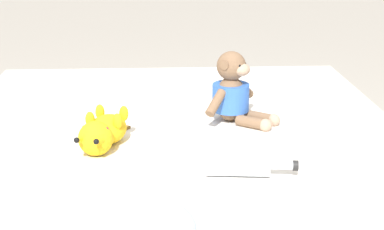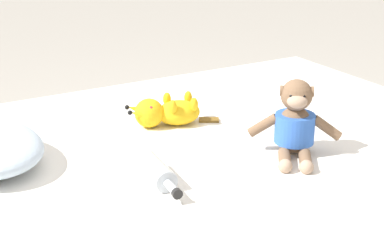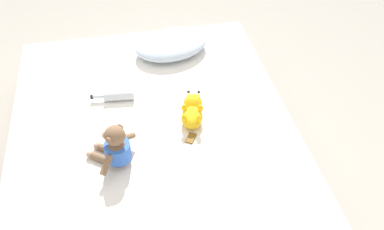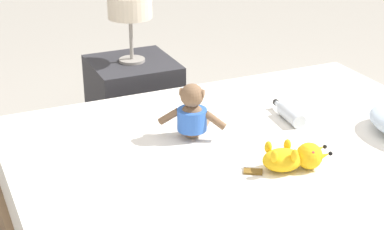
{
  "view_description": "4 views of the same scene",
  "coord_description": "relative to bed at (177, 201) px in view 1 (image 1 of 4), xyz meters",
  "views": [
    {
      "loc": [
        0.04,
        1.73,
        1.05
      ],
      "look_at": [
        -0.04,
        0.07,
        0.5
      ],
      "focal_mm": 56.97,
      "sensor_mm": 36.0,
      "label": 1
    },
    {
      "loc": [
        -1.53,
        0.95,
        1.15
      ],
      "look_at": [
        -0.01,
        0.07,
        0.51
      ],
      "focal_mm": 57.01,
      "sensor_mm": 36.0,
      "label": 2
    },
    {
      "loc": [
        -0.1,
        -1.48,
        1.91
      ],
      "look_at": [
        0.2,
        0.01,
        0.46
      ],
      "focal_mm": 38.07,
      "sensor_mm": 36.0,
      "label": 3
    },
    {
      "loc": [
        1.9,
        -1.12,
        1.51
      ],
      "look_at": [
        -0.19,
        -0.18,
        0.5
      ],
      "focal_mm": 57.55,
      "sensor_mm": 36.0,
      "label": 4
    }
  ],
  "objects": [
    {
      "name": "plush_yellow_creature",
      "position": [
        0.22,
        0.05,
        0.25
      ],
      "size": [
        0.16,
        0.33,
        0.1
      ],
      "color": "yellow",
      "rests_on": "bed"
    },
    {
      "name": "bed",
      "position": [
        0.0,
        0.0,
        0.0
      ],
      "size": [
        1.51,
        1.93,
        0.4
      ],
      "color": "#846647",
      "rests_on": "ground_plane"
    },
    {
      "name": "plush_monkey",
      "position": [
        -0.2,
        -0.18,
        0.3
      ],
      "size": [
        0.25,
        0.25,
        0.24
      ],
      "color": "brown",
      "rests_on": "bed"
    },
    {
      "name": "glass_bottle",
      "position": [
        -0.16,
        0.27,
        0.23
      ],
      "size": [
        0.24,
        0.08,
        0.06
      ],
      "color": "silver",
      "rests_on": "bed"
    }
  ]
}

